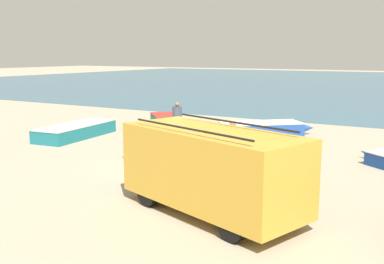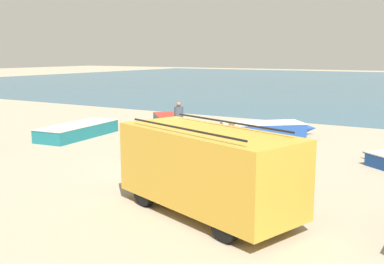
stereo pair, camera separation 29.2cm
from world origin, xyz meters
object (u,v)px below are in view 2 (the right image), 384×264
fishing_rowboat_4 (172,149)px  fishing_rowboat_5 (170,122)px  fisherman_0 (231,141)px  fisherman_1 (179,116)px  fishing_rowboat_0 (80,130)px  parked_van (206,168)px  fishing_rowboat_3 (266,129)px

fishing_rowboat_4 → fishing_rowboat_5: (-3.76, 5.51, 0.02)m
fishing_rowboat_4 → fisherman_0: 3.23m
fishing_rowboat_5 → fishing_rowboat_4: bearing=-8.9°
fisherman_0 → fisherman_1: fisherman_0 is taller
fishing_rowboat_0 → fishing_rowboat_5: (2.28, 4.30, -0.01)m
parked_van → fisherman_1: bearing=-34.9°
fishing_rowboat_5 → fisherman_0: bearing=3.1°
fishing_rowboat_5 → fisherman_1: fisherman_1 is taller
parked_van → fisherman_0: 4.16m
fishing_rowboat_3 → fisherman_1: bearing=172.9°
fishing_rowboat_3 → fishing_rowboat_5: fishing_rowboat_3 is taller
fishing_rowboat_4 → fisherman_0: fisherman_0 is taller
fishing_rowboat_3 → fishing_rowboat_4: size_ratio=1.05×
fishing_rowboat_0 → fishing_rowboat_5: fishing_rowboat_0 is taller
parked_van → fishing_rowboat_3: size_ratio=1.24×
fishing_rowboat_0 → fisherman_1: fisherman_1 is taller
fishing_rowboat_3 → fishing_rowboat_5: (-5.31, -0.31, -0.03)m
fishing_rowboat_3 → fishing_rowboat_5: 5.32m
fishing_rowboat_3 → fishing_rowboat_4: fishing_rowboat_3 is taller
fishing_rowboat_0 → fisherman_1: 4.77m
parked_van → fisherman_1: size_ratio=3.14×
fisherman_0 → fishing_rowboat_4: bearing=88.0°
fishing_rowboat_0 → fishing_rowboat_4: size_ratio=1.34×
fishing_rowboat_0 → fishing_rowboat_5: 4.87m
parked_van → fishing_rowboat_3: 11.08m
fisherman_0 → fishing_rowboat_3: bearing=27.5°
fishing_rowboat_4 → fisherman_1: fisherman_1 is taller
fishing_rowboat_4 → fishing_rowboat_3: bearing=5.8°
parked_van → fisherman_1: parked_van is taller
fishing_rowboat_3 → fisherman_1: 4.23m
fisherman_0 → fisherman_1: (-4.91, 4.43, -0.05)m
fishing_rowboat_0 → fishing_rowboat_3: (7.60, 4.60, 0.02)m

